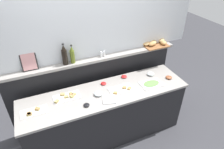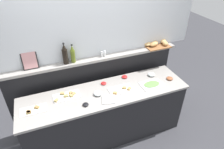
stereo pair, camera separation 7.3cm
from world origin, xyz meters
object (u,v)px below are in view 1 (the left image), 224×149
at_px(wine_bottle_dark, 64,55).
at_px(framed_picture, 29,62).
at_px(sandwich_platter_side, 122,89).
at_px(napkin_stack, 109,100).
at_px(olive_oil_bottle, 72,55).
at_px(sandwich_platter_rear, 67,97).
at_px(bread_basket, 155,43).
at_px(condiment_bowl_cream, 86,105).
at_px(glass_bowl_large, 98,94).
at_px(condiment_bowl_dark, 169,77).
at_px(sandwich_platter_front, 34,112).
at_px(pepper_shaker, 104,54).
at_px(glass_bowl_medium, 151,74).
at_px(cold_cuts_platter, 151,84).
at_px(condiment_bowl_teal, 124,77).
at_px(salt_shaker, 101,54).
at_px(condiment_bowl_red, 103,83).

distance_m(wine_bottle_dark, framed_picture, 0.47).
distance_m(sandwich_platter_side, napkin_stack, 0.28).
xyz_separation_m(napkin_stack, olive_oil_bottle, (-0.31, 0.59, 0.46)).
relative_size(sandwich_platter_rear, bread_basket, 0.83).
bearing_deg(sandwich_platter_rear, condiment_bowl_cream, -53.95).
relative_size(glass_bowl_large, wine_bottle_dark, 0.39).
distance_m(condiment_bowl_dark, olive_oil_bottle, 1.52).
relative_size(sandwich_platter_side, framed_picture, 1.43).
xyz_separation_m(sandwich_platter_rear, sandwich_platter_side, (0.76, -0.14, -0.00)).
height_order(sandwich_platter_side, olive_oil_bottle, olive_oil_bottle).
distance_m(sandwich_platter_side, sandwich_platter_front, 1.21).
bearing_deg(condiment_bowl_dark, wine_bottle_dark, 161.96).
relative_size(bread_basket, framed_picture, 1.78).
bearing_deg(pepper_shaker, glass_bowl_medium, -23.17).
bearing_deg(glass_bowl_medium, condiment_bowl_cream, -165.88).
xyz_separation_m(cold_cuts_platter, condiment_bowl_teal, (-0.30, 0.32, 0.01)).
height_order(glass_bowl_large, condiment_bowl_teal, glass_bowl_large).
height_order(napkin_stack, salt_shaker, salt_shaker).
distance_m(glass_bowl_medium, bread_basket, 0.53).
relative_size(olive_oil_bottle, framed_picture, 1.11).
bearing_deg(condiment_bowl_dark, glass_bowl_medium, 137.77).
distance_m(condiment_bowl_cream, salt_shaker, 0.82).
bearing_deg(condiment_bowl_red, sandwich_platter_rear, -171.49).
xyz_separation_m(napkin_stack, wine_bottle_dark, (-0.42, 0.59, 0.48)).
bearing_deg(olive_oil_bottle, condiment_bowl_red, -31.49).
height_order(sandwich_platter_side, cold_cuts_platter, sandwich_platter_side).
bearing_deg(salt_shaker, napkin_stack, -101.79).
relative_size(sandwich_platter_side, napkin_stack, 2.09).
relative_size(napkin_stack, olive_oil_bottle, 0.62).
bearing_deg(glass_bowl_large, sandwich_platter_front, -179.68).
distance_m(glass_bowl_large, condiment_bowl_red, 0.26).
height_order(condiment_bowl_dark, condiment_bowl_red, condiment_bowl_dark).
bearing_deg(bread_basket, olive_oil_bottle, -178.90).
height_order(sandwich_platter_rear, glass_bowl_large, glass_bowl_large).
height_order(condiment_bowl_teal, salt_shaker, salt_shaker).
relative_size(sandwich_platter_rear, condiment_bowl_cream, 4.53).
bearing_deg(condiment_bowl_red, condiment_bowl_teal, 6.56).
height_order(glass_bowl_large, wine_bottle_dark, wine_bottle_dark).
distance_m(cold_cuts_platter, condiment_bowl_red, 0.72).
relative_size(napkin_stack, wine_bottle_dark, 0.54).
distance_m(condiment_bowl_teal, wine_bottle_dark, 0.98).
xyz_separation_m(glass_bowl_large, condiment_bowl_teal, (0.52, 0.25, -0.01)).
bearing_deg(cold_cuts_platter, sandwich_platter_front, 177.55).
xyz_separation_m(condiment_bowl_cream, olive_oil_bottle, (0.00, 0.58, 0.45)).
height_order(condiment_bowl_dark, napkin_stack, condiment_bowl_dark).
relative_size(salt_shaker, bread_basket, 0.20).
relative_size(condiment_bowl_red, condiment_bowl_cream, 1.02).
xyz_separation_m(glass_bowl_medium, olive_oil_bottle, (-1.16, 0.29, 0.44)).
relative_size(wine_bottle_dark, salt_shaker, 3.63).
xyz_separation_m(sandwich_platter_side, condiment_bowl_dark, (0.81, -0.03, 0.01)).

